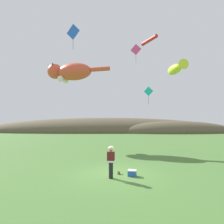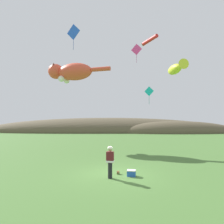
{
  "view_description": "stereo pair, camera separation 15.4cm",
  "coord_description": "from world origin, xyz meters",
  "views": [
    {
      "loc": [
        -0.68,
        -11.9,
        3.48
      ],
      "look_at": [
        0.0,
        4.0,
        3.79
      ],
      "focal_mm": 32.0,
      "sensor_mm": 36.0,
      "label": 1
    },
    {
      "loc": [
        -0.52,
        -11.9,
        3.48
      ],
      "look_at": [
        0.0,
        4.0,
        3.79
      ],
      "focal_mm": 32.0,
      "sensor_mm": 36.0,
      "label": 2
    }
  ],
  "objects": [
    {
      "name": "ground_plane",
      "position": [
        0.0,
        0.0,
        0.0
      ],
      "size": [
        120.0,
        120.0,
        0.0
      ],
      "primitive_type": "plane",
      "color": "#477033"
    },
    {
      "name": "kite_spool",
      "position": [
        0.24,
        0.06,
        0.11
      ],
      "size": [
        0.15,
        0.21,
        0.21
      ],
      "color": "olive",
      "rests_on": "ground"
    },
    {
      "name": "kite_diamond_teal",
      "position": [
        4.16,
        9.31,
        6.11
      ],
      "size": [
        0.91,
        0.56,
        1.95
      ],
      "color": "#19BFBF"
    },
    {
      "name": "festival_attendant",
      "position": [
        -0.26,
        -0.72,
        0.95
      ],
      "size": [
        0.47,
        0.36,
        1.77
      ],
      "color": "black",
      "rests_on": "ground"
    },
    {
      "name": "kite_diamond_blue",
      "position": [
        -3.45,
        6.26,
        11.13
      ],
      "size": [
        1.3,
        0.75,
        2.39
      ],
      "color": "blue"
    },
    {
      "name": "kite_giant_cat",
      "position": [
        -4.68,
        12.09,
        8.74
      ],
      "size": [
        7.64,
        3.51,
        2.41
      ],
      "color": "#E04C33"
    },
    {
      "name": "kite_diamond_pink",
      "position": [
        3.19,
        11.67,
        11.41
      ],
      "size": [
        1.22,
        0.62,
        2.26
      ],
      "color": "#E53F8C"
    },
    {
      "name": "kite_fish_windsock",
      "position": [
        5.14,
        3.82,
        7.29
      ],
      "size": [
        0.87,
        2.9,
        0.89
      ],
      "color": "yellow"
    },
    {
      "name": "kite_tube_streamer",
      "position": [
        3.88,
        7.78,
        11.06
      ],
      "size": [
        1.26,
        2.43,
        0.44
      ],
      "color": "red"
    },
    {
      "name": "picnic_cooler",
      "position": [
        0.98,
        -0.38,
        0.18
      ],
      "size": [
        0.55,
        0.43,
        0.36
      ],
      "color": "blue",
      "rests_on": "ground"
    },
    {
      "name": "distant_hill_ridge",
      "position": [
        2.63,
        32.02,
        0.0
      ],
      "size": [
        55.26,
        12.59,
        6.11
      ],
      "color": "brown",
      "rests_on": "ground"
    }
  ]
}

